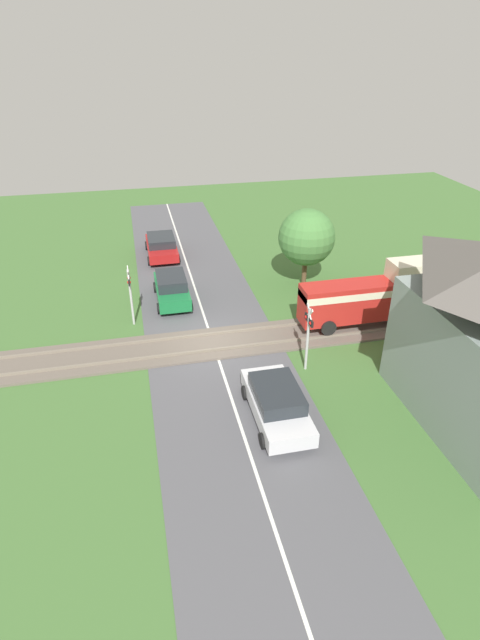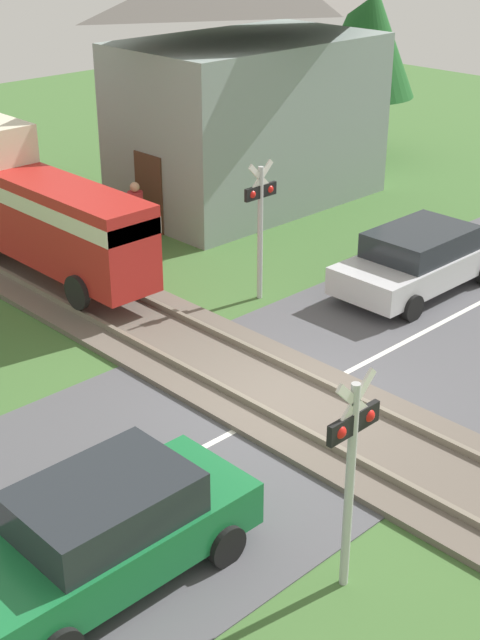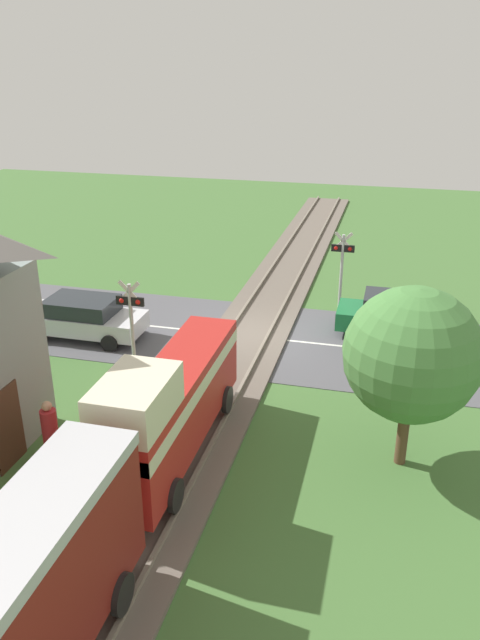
{
  "view_description": "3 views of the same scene",
  "coord_description": "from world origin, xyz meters",
  "px_view_note": "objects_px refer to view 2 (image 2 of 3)",
  "views": [
    {
      "loc": [
        20.07,
        -3.18,
        12.79
      ],
      "look_at": [
        0.0,
        1.31,
        1.2
      ],
      "focal_mm": 28.0,
      "sensor_mm": 36.0,
      "label": 1
    },
    {
      "loc": [
        -10.19,
        -9.28,
        8.27
      ],
      "look_at": [
        0.0,
        1.31,
        1.2
      ],
      "focal_mm": 50.0,
      "sensor_mm": 36.0,
      "label": 2
    },
    {
      "loc": [
        -4.77,
        19.98,
        9.37
      ],
      "look_at": [
        0.0,
        1.31,
        1.2
      ],
      "focal_mm": 35.0,
      "sensor_mm": 36.0,
      "label": 3
    }
  ],
  "objects_px": {
    "station_building": "(249,81)",
    "pedestrian_by_station": "(136,215)",
    "car_near_crossing": "(106,531)",
    "crossing_signal_east_approach": "(260,213)",
    "crossing_signal_west_approach": "(351,456)",
    "car_far_side": "(419,259)"
  },
  "relations": [
    {
      "from": "station_building",
      "to": "pedestrian_by_station",
      "type": "relative_size",
      "value": 4.94
    },
    {
      "from": "car_near_crossing",
      "to": "crossing_signal_east_approach",
      "type": "xyz_separation_m",
      "value": [
        7.92,
        5.09,
        1.21
      ]
    },
    {
      "from": "car_far_side",
      "to": "station_building",
      "type": "bearing_deg",
      "value": 76.05
    },
    {
      "from": "car_far_side",
      "to": "crossing_signal_west_approach",
      "type": "relative_size",
      "value": 1.39
    },
    {
      "from": "crossing_signal_west_approach",
      "to": "pedestrian_by_station",
      "type": "relative_size",
      "value": 1.94
    },
    {
      "from": "car_far_side",
      "to": "crossing_signal_west_approach",
      "type": "bearing_deg",
      "value": -149.52
    },
    {
      "from": "station_building",
      "to": "pedestrian_by_station",
      "type": "bearing_deg",
      "value": -173.93
    },
    {
      "from": "station_building",
      "to": "crossing_signal_east_approach",
      "type": "bearing_deg",
      "value": -132.39
    },
    {
      "from": "crossing_signal_west_approach",
      "to": "pedestrian_by_station",
      "type": "xyz_separation_m",
      "value": [
        5.94,
        12.02,
        -1.28
      ]
    },
    {
      "from": "car_far_side",
      "to": "pedestrian_by_station",
      "type": "bearing_deg",
      "value": 111.33
    },
    {
      "from": "car_far_side",
      "to": "pedestrian_by_station",
      "type": "height_order",
      "value": "pedestrian_by_station"
    },
    {
      "from": "crossing_signal_west_approach",
      "to": "crossing_signal_east_approach",
      "type": "xyz_separation_m",
      "value": [
        5.73,
        7.3,
        0.0
      ]
    },
    {
      "from": "car_near_crossing",
      "to": "station_building",
      "type": "relative_size",
      "value": 0.51
    },
    {
      "from": "car_near_crossing",
      "to": "station_building",
      "type": "bearing_deg",
      "value": 39.09
    },
    {
      "from": "car_far_side",
      "to": "pedestrian_by_station",
      "type": "relative_size",
      "value": 2.71
    },
    {
      "from": "crossing_signal_east_approach",
      "to": "pedestrian_by_station",
      "type": "xyz_separation_m",
      "value": [
        0.21,
        4.73,
        -1.28
      ]
    },
    {
      "from": "car_far_side",
      "to": "pedestrian_by_station",
      "type": "distance_m",
      "value": 7.44
    },
    {
      "from": "car_far_side",
      "to": "station_building",
      "type": "distance_m",
      "value": 8.11
    },
    {
      "from": "crossing_signal_west_approach",
      "to": "pedestrian_by_station",
      "type": "bearing_deg",
      "value": 63.72
    },
    {
      "from": "car_near_crossing",
      "to": "pedestrian_by_station",
      "type": "xyz_separation_m",
      "value": [
        8.13,
        9.81,
        -0.06
      ]
    },
    {
      "from": "crossing_signal_west_approach",
      "to": "pedestrian_by_station",
      "type": "distance_m",
      "value": 13.47
    },
    {
      "from": "car_near_crossing",
      "to": "crossing_signal_west_approach",
      "type": "bearing_deg",
      "value": -45.24
    }
  ]
}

